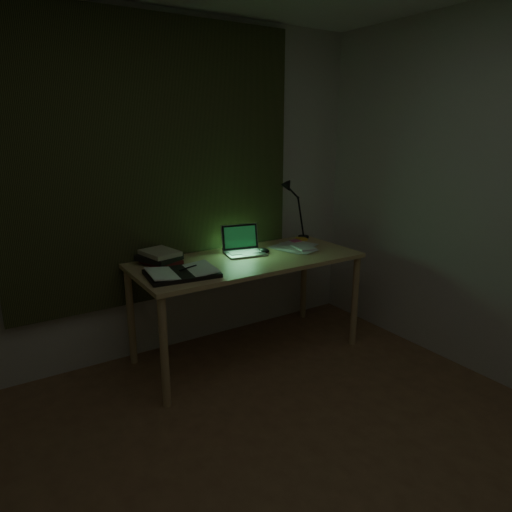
{
  "coord_description": "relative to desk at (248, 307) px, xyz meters",
  "views": [
    {
      "loc": [
        -1.19,
        -1.23,
        1.71
      ],
      "look_at": [
        0.51,
        1.43,
        0.82
      ],
      "focal_mm": 32.0,
      "sensor_mm": 36.0,
      "label": 1
    }
  ],
  "objects": [
    {
      "name": "desk",
      "position": [
        0.0,
        0.0,
        0.0
      ],
      "size": [
        1.69,
        0.74,
        0.77
      ],
      "primitive_type": null,
      "color": "#DCBC76",
      "rests_on": "floor"
    },
    {
      "name": "curtain",
      "position": [
        -0.51,
        0.41,
        1.06
      ],
      "size": [
        2.2,
        0.06,
        2.0
      ],
      "primitive_type": "cube",
      "color": "#292D16",
      "rests_on": "wall_back"
    },
    {
      "name": "sticky_pink",
      "position": [
        0.6,
        0.2,
        0.4
      ],
      "size": [
        0.08,
        0.08,
        0.02
      ],
      "primitive_type": "cube",
      "rotation": [
        0.0,
        0.0,
        -0.03
      ],
      "color": "#E85A91",
      "rests_on": "desk"
    },
    {
      "name": "open_textbook",
      "position": [
        -0.58,
        -0.12,
        0.41
      ],
      "size": [
        0.49,
        0.37,
        0.04
      ],
      "primitive_type": null,
      "rotation": [
        0.0,
        0.0,
        -0.11
      ],
      "color": "white",
      "rests_on": "desk"
    },
    {
      "name": "loose_papers",
      "position": [
        0.47,
        0.01,
        0.4
      ],
      "size": [
        0.35,
        0.37,
        0.02
      ],
      "primitive_type": null,
      "rotation": [
        0.0,
        0.0,
        0.15
      ],
      "color": "silver",
      "rests_on": "desk"
    },
    {
      "name": "laptop",
      "position": [
        0.04,
        0.1,
        0.49
      ],
      "size": [
        0.36,
        0.38,
        0.21
      ],
      "primitive_type": null,
      "rotation": [
        0.0,
        0.0,
        -0.2
      ],
      "color": "#B2B2B7",
      "rests_on": "desk"
    },
    {
      "name": "mouse",
      "position": [
        0.19,
        0.06,
        0.4
      ],
      "size": [
        0.08,
        0.11,
        0.04
      ],
      "primitive_type": "ellipsoid",
      "rotation": [
        0.0,
        0.0,
        0.26
      ],
      "color": "black",
      "rests_on": "desk"
    },
    {
      "name": "book_stack",
      "position": [
        -0.6,
        0.21,
        0.44
      ],
      "size": [
        0.28,
        0.31,
        0.11
      ],
      "primitive_type": null,
      "rotation": [
        0.0,
        0.0,
        0.25
      ],
      "color": "white",
      "rests_on": "desk"
    },
    {
      "name": "wall_back",
      "position": [
        -0.51,
        0.45,
        0.86
      ],
      "size": [
        3.5,
        0.0,
        2.5
      ],
      "primitive_type": "cube",
      "color": "beige",
      "rests_on": "ground"
    },
    {
      "name": "desk_lamp",
      "position": [
        0.76,
        0.3,
        0.64
      ],
      "size": [
        0.36,
        0.3,
        0.5
      ],
      "primitive_type": null,
      "rotation": [
        0.0,
        0.0,
        -0.11
      ],
      "color": "black",
      "rests_on": "desk"
    },
    {
      "name": "sticky_yellow",
      "position": [
        0.7,
        0.25,
        0.4
      ],
      "size": [
        0.09,
        0.09,
        0.02
      ],
      "primitive_type": "cube",
      "rotation": [
        0.0,
        0.0,
        -0.2
      ],
      "color": "yellow",
      "rests_on": "desk"
    }
  ]
}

